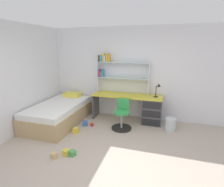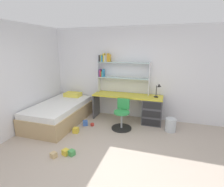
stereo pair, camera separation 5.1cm
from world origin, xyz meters
name	(u,v)px [view 2 (the right image)]	position (x,y,z in m)	size (l,w,h in m)	color
ground_plane	(100,167)	(0.00, 0.00, -0.01)	(5.70, 5.95, 0.02)	#B2A393
room_shell	(71,79)	(-1.22, 1.23, 1.31)	(5.70, 5.95, 2.62)	silver
desk	(145,108)	(0.52, 2.17, 0.42)	(1.95, 0.56, 0.75)	gold
bookshelf_hutch	(116,69)	(-0.39, 2.34, 1.44)	(1.50, 0.22, 1.14)	silver
desk_lamp	(159,88)	(0.84, 2.16, 1.01)	(0.20, 0.17, 0.38)	black
swivel_chair	(122,117)	(-0.01, 1.60, 0.30)	(0.52, 0.52, 0.76)	black
bed_platform	(60,113)	(-1.76, 1.45, 0.28)	(1.14, 2.03, 0.67)	tan
waste_bin	(171,125)	(1.20, 1.80, 0.17)	(0.26, 0.26, 0.33)	silver
toy_block_natural_0	(54,155)	(-0.95, -0.02, 0.05)	(0.10, 0.10, 0.10)	tan
toy_block_yellow_1	(76,130)	(-1.03, 1.01, 0.06)	(0.13, 0.13, 0.13)	gold
toy_block_red_2	(92,125)	(-0.80, 1.49, 0.04)	(0.07, 0.07, 0.07)	red
toy_block_blue_3	(85,123)	(-1.00, 1.47, 0.06)	(0.13, 0.13, 0.13)	#3860B7
toy_block_green_4	(72,153)	(-0.65, 0.14, 0.05)	(0.11, 0.11, 0.11)	#479E51
toy_block_yellow_5	(66,152)	(-0.77, 0.13, 0.06)	(0.11, 0.11, 0.11)	gold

